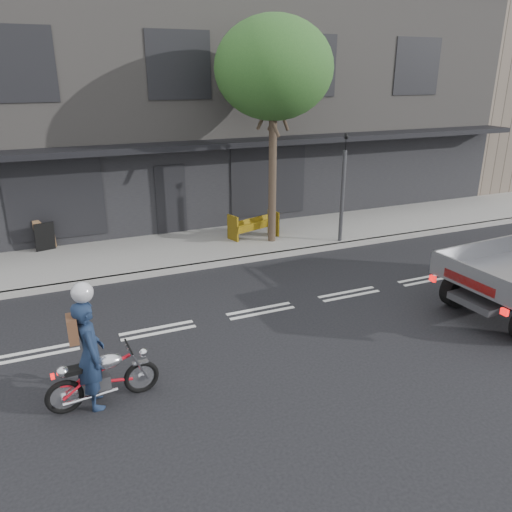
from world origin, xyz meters
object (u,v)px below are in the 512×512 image
object	(u,v)px
construction_barrier	(256,227)
motorcycle	(103,376)
rider	(90,354)
sandwich_board	(45,237)
street_tree	(274,69)
traffic_light_pole	(343,194)

from	to	relation	value
construction_barrier	motorcycle	bearing A→B (deg)	-130.02
motorcycle	construction_barrier	bearing A→B (deg)	46.06
motorcycle	rider	distance (m)	0.47
rider	sandwich_board	bearing A→B (deg)	0.09
construction_barrier	sandwich_board	world-z (taller)	sandwich_board
motorcycle	rider	size ratio (longest dim) A/B	0.99
sandwich_board	construction_barrier	bearing A→B (deg)	-25.88
rider	street_tree	bearing A→B (deg)	-47.99
motorcycle	sandwich_board	distance (m)	8.04
street_tree	rider	world-z (taller)	street_tree
rider	construction_barrier	xyz separation A→B (m)	(5.66, 6.57, -0.36)
sandwich_board	rider	bearing A→B (deg)	-98.83
street_tree	construction_barrier	distance (m)	4.73
traffic_light_pole	sandwich_board	distance (m)	9.08
rider	sandwich_board	world-z (taller)	rider
rider	sandwich_board	size ratio (longest dim) A/B	2.10
street_tree	sandwich_board	bearing A→B (deg)	165.47
motorcycle	construction_barrier	distance (m)	8.58
street_tree	rider	size ratio (longest dim) A/B	3.59
street_tree	motorcycle	xyz separation A→B (m)	(-5.94, -6.29, -4.79)
rider	construction_barrier	distance (m)	8.68
traffic_light_pole	rider	size ratio (longest dim) A/B	1.86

